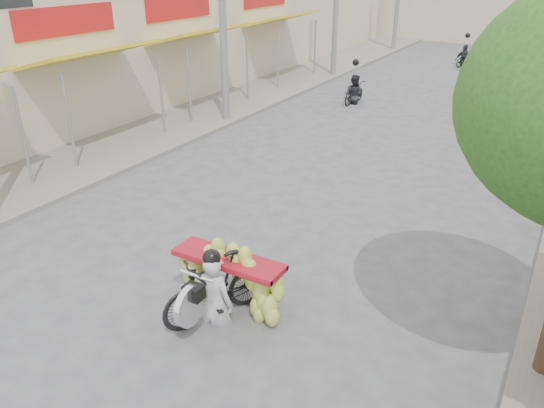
% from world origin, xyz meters
% --- Properties ---
extents(sidewalk_left, '(4.00, 60.00, 0.12)m').
position_xyz_m(sidewalk_left, '(-7.00, 15.00, 0.06)').
color(sidewalk_left, gray).
rests_on(sidewalk_left, ground).
extents(shophouse_row_left, '(9.77, 40.00, 6.00)m').
position_xyz_m(shophouse_row_left, '(-11.98, 13.98, 3.00)').
color(shophouse_row_left, beige).
rests_on(shophouse_row_left, ground).
extents(banana_motorbike, '(2.20, 1.97, 2.14)m').
position_xyz_m(banana_motorbike, '(0.76, 2.94, 0.71)').
color(banana_motorbike, black).
rests_on(banana_motorbike, ground).
extents(bg_motorbike_a, '(0.81, 1.48, 1.95)m').
position_xyz_m(bg_motorbike_a, '(-2.59, 16.70, 0.77)').
color(bg_motorbike_a, black).
rests_on(bg_motorbike_a, ground).
extents(bg_motorbike_b, '(1.10, 1.61, 1.95)m').
position_xyz_m(bg_motorbike_b, '(0.91, 21.57, 0.86)').
color(bg_motorbike_b, black).
rests_on(bg_motorbike_b, ground).
extents(bg_motorbike_c, '(1.09, 1.50, 1.95)m').
position_xyz_m(bg_motorbike_c, '(-0.51, 26.75, 0.84)').
color(bg_motorbike_c, black).
rests_on(bg_motorbike_c, ground).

